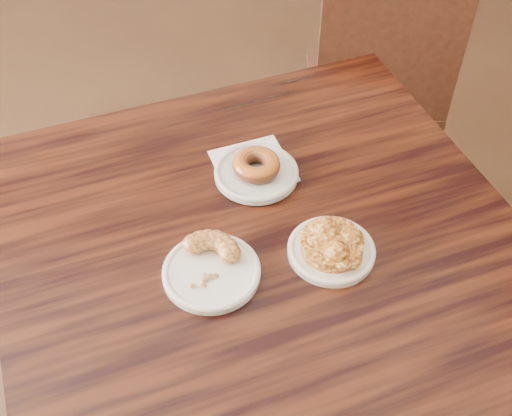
{
  "coord_description": "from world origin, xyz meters",
  "views": [
    {
      "loc": [
        0.11,
        -0.84,
        1.65
      ],
      "look_at": [
        0.15,
        -0.05,
        0.8
      ],
      "focal_mm": 45.0,
      "sensor_mm": 36.0,
      "label": 1
    }
  ],
  "objects_px": {
    "chair_far": "(371,87)",
    "glazed_donut": "(256,165)",
    "cafe_table": "(263,350)",
    "cruller_fragment": "(211,264)",
    "apple_fritter": "(332,242)"
  },
  "relations": [
    {
      "from": "cafe_table",
      "to": "glazed_donut",
      "type": "bearing_deg",
      "value": 74.41
    },
    {
      "from": "cafe_table",
      "to": "chair_far",
      "type": "height_order",
      "value": "chair_far"
    },
    {
      "from": "cafe_table",
      "to": "chair_far",
      "type": "xyz_separation_m",
      "value": [
        0.38,
        0.87,
        0.08
      ]
    },
    {
      "from": "cafe_table",
      "to": "glazed_donut",
      "type": "xyz_separation_m",
      "value": [
        -0.01,
        0.17,
        0.41
      ]
    },
    {
      "from": "chair_far",
      "to": "cruller_fragment",
      "type": "distance_m",
      "value": 1.1
    },
    {
      "from": "chair_far",
      "to": "cruller_fragment",
      "type": "xyz_separation_m",
      "value": [
        -0.47,
        -0.93,
        0.33
      ]
    },
    {
      "from": "chair_far",
      "to": "apple_fritter",
      "type": "bearing_deg",
      "value": 76.61
    },
    {
      "from": "glazed_donut",
      "to": "cruller_fragment",
      "type": "bearing_deg",
      "value": -109.95
    },
    {
      "from": "apple_fritter",
      "to": "cruller_fragment",
      "type": "height_order",
      "value": "apple_fritter"
    },
    {
      "from": "cafe_table",
      "to": "chair_far",
      "type": "bearing_deg",
      "value": 48.0
    },
    {
      "from": "cafe_table",
      "to": "cruller_fragment",
      "type": "distance_m",
      "value": 0.42
    },
    {
      "from": "glazed_donut",
      "to": "cruller_fragment",
      "type": "xyz_separation_m",
      "value": [
        -0.09,
        -0.24,
        -0.0
      ]
    },
    {
      "from": "cruller_fragment",
      "to": "glazed_donut",
      "type": "bearing_deg",
      "value": 70.05
    },
    {
      "from": "cafe_table",
      "to": "apple_fritter",
      "type": "xyz_separation_m",
      "value": [
        0.12,
        -0.03,
        0.41
      ]
    },
    {
      "from": "chair_far",
      "to": "glazed_donut",
      "type": "height_order",
      "value": "chair_far"
    }
  ]
}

